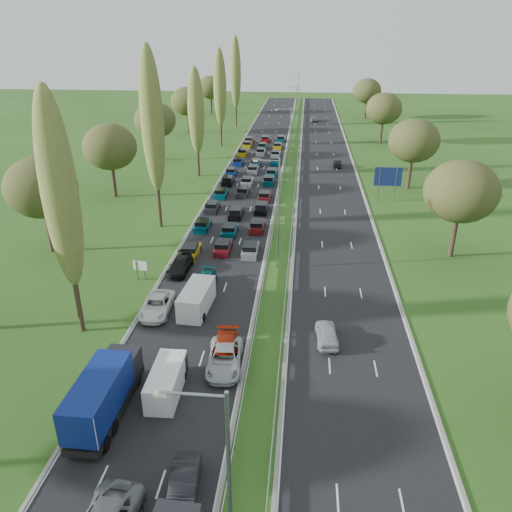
% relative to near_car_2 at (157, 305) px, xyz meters
% --- Properties ---
extents(ground, '(260.00, 260.00, 0.00)m').
position_rel_near_car_2_xyz_m(ground, '(10.38, 47.48, -0.77)').
color(ground, '#264917').
rests_on(ground, ground).
extents(near_carriageway, '(10.50, 215.00, 0.04)m').
position_rel_near_car_2_xyz_m(near_carriageway, '(3.63, 49.98, -0.77)').
color(near_carriageway, black).
rests_on(near_carriageway, ground).
extents(far_carriageway, '(10.50, 215.00, 0.04)m').
position_rel_near_car_2_xyz_m(far_carriageway, '(17.13, 49.98, -0.77)').
color(far_carriageway, black).
rests_on(far_carriageway, ground).
extents(central_reservation, '(2.36, 215.00, 0.32)m').
position_rel_near_car_2_xyz_m(central_reservation, '(10.38, 49.98, -0.22)').
color(central_reservation, gray).
rests_on(central_reservation, ground).
extents(lamp_columns, '(0.18, 140.18, 12.00)m').
position_rel_near_car_2_xyz_m(lamp_columns, '(10.38, 45.48, 5.23)').
color(lamp_columns, gray).
rests_on(lamp_columns, ground).
extents(poplar_row, '(2.80, 127.80, 22.44)m').
position_rel_near_car_2_xyz_m(poplar_row, '(-5.62, 35.64, 11.62)').
color(poplar_row, '#2D2116').
rests_on(poplar_row, ground).
extents(woodland_left, '(8.00, 166.00, 11.10)m').
position_rel_near_car_2_xyz_m(woodland_left, '(-16.12, 30.10, 6.92)').
color(woodland_left, '#2D2116').
rests_on(woodland_left, ground).
extents(woodland_right, '(8.00, 153.00, 11.10)m').
position_rel_near_car_2_xyz_m(woodland_right, '(29.88, 34.14, 6.92)').
color(woodland_right, '#2D2116').
rests_on(woodland_right, ground).
extents(traffic_queue_fill, '(9.03, 68.86, 0.80)m').
position_rel_near_car_2_xyz_m(traffic_queue_fill, '(3.67, 45.14, -0.33)').
color(traffic_queue_fill, '#BF990C').
rests_on(traffic_queue_fill, ground).
extents(near_car_2, '(2.61, 5.43, 1.49)m').
position_rel_near_car_2_xyz_m(near_car_2, '(0.00, 0.00, 0.00)').
color(near_car_2, white).
rests_on(near_car_2, near_carriageway).
extents(near_car_3, '(2.27, 5.08, 1.45)m').
position_rel_near_car_2_xyz_m(near_car_3, '(0.08, 8.52, -0.02)').
color(near_car_3, black).
rests_on(near_car_3, near_carriageway).
extents(near_car_7, '(2.12, 4.72, 1.34)m').
position_rel_near_car_2_xyz_m(near_car_7, '(3.49, 5.20, -0.07)').
color(near_car_7, '#054E4F').
rests_on(near_car_7, near_carriageway).
extents(near_car_8, '(2.00, 4.39, 1.46)m').
position_rel_near_car_2_xyz_m(near_car_8, '(3.45, 4.14, -0.01)').
color(near_car_8, '#C77E0D').
rests_on(near_car_8, near_carriageway).
extents(near_car_9, '(1.88, 4.47, 1.44)m').
position_rel_near_car_2_xyz_m(near_car_9, '(6.90, -19.04, -0.03)').
color(near_car_9, black).
rests_on(near_car_9, near_carriageway).
extents(near_car_10, '(2.92, 5.74, 1.56)m').
position_rel_near_car_2_xyz_m(near_car_10, '(7.37, -7.39, 0.03)').
color(near_car_10, '#ABB0B5').
rests_on(near_car_10, near_carriageway).
extents(near_car_11, '(2.51, 5.40, 1.53)m').
position_rel_near_car_2_xyz_m(near_car_11, '(7.28, -6.44, 0.02)').
color(near_car_11, '#A02209').
rests_on(near_car_11, near_carriageway).
extents(far_car_0, '(2.03, 4.42, 1.47)m').
position_rel_near_car_2_xyz_m(far_car_0, '(15.25, -3.13, -0.01)').
color(far_car_0, '#A5A8AF').
rests_on(far_car_0, far_carriageway).
extents(far_car_1, '(1.39, 3.95, 1.30)m').
position_rel_near_car_2_xyz_m(far_car_1, '(19.02, 55.27, -0.10)').
color(far_car_1, black).
rests_on(far_car_1, far_carriageway).
extents(far_car_2, '(2.36, 4.83, 1.32)m').
position_rel_near_car_2_xyz_m(far_car_2, '(15.25, 106.12, -0.08)').
color(far_car_2, slate).
rests_on(far_car_2, far_carriageway).
extents(blue_lorry, '(2.40, 8.63, 3.64)m').
position_rel_near_car_2_xyz_m(blue_lorry, '(0.34, -13.36, 1.13)').
color(blue_lorry, black).
rests_on(blue_lorry, near_carriageway).
extents(white_van_front, '(2.00, 5.10, 2.05)m').
position_rel_near_car_2_xyz_m(white_van_front, '(3.75, -10.63, 0.29)').
color(white_van_front, white).
rests_on(white_van_front, near_carriageway).
extents(white_van_rear, '(2.23, 5.68, 2.28)m').
position_rel_near_car_2_xyz_m(white_van_rear, '(3.50, 1.06, 0.40)').
color(white_van_rear, silver).
rests_on(white_van_rear, near_carriageway).
extents(info_sign, '(1.50, 0.28, 2.10)m').
position_rel_near_car_2_xyz_m(info_sign, '(-3.52, 6.33, 0.60)').
color(info_sign, gray).
rests_on(info_sign, ground).
extents(direction_sign, '(4.00, 0.16, 5.20)m').
position_rel_near_car_2_xyz_m(direction_sign, '(25.28, 35.12, 2.80)').
color(direction_sign, gray).
rests_on(direction_sign, ground).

